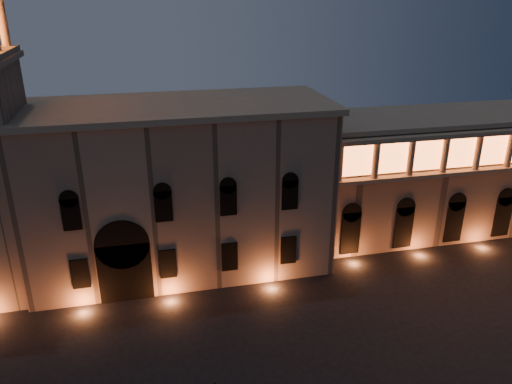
{
  "coord_description": "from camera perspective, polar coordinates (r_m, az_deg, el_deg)",
  "views": [
    {
      "loc": [
        -5.17,
        -26.42,
        27.76
      ],
      "look_at": [
        4.67,
        16.0,
        10.09
      ],
      "focal_mm": 35.0,
      "sensor_mm": 36.0,
      "label": 1
    }
  ],
  "objects": [
    {
      "name": "government_building",
      "position": [
        52.04,
        -8.75,
        0.42
      ],
      "size": [
        30.8,
        12.8,
        17.6
      ],
      "color": "#856B57",
      "rests_on": "ground"
    },
    {
      "name": "colonnade_wing",
      "position": [
        65.82,
        22.18,
        2.33
      ],
      "size": [
        40.6,
        11.5,
        14.5
      ],
      "color": "#806652",
      "rests_on": "ground"
    }
  ]
}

